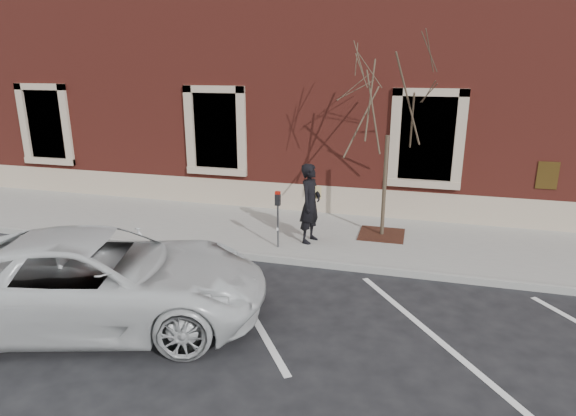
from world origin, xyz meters
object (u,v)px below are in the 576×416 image
(sapling, at_px, (389,106))
(man, at_px, (310,203))
(parking_meter, at_px, (278,209))
(white_truck, at_px, (98,279))

(sapling, bearing_deg, man, -150.91)
(parking_meter, xyz_separation_m, white_truck, (-2.06, -3.82, -0.30))
(sapling, bearing_deg, white_truck, -129.27)
(man, bearing_deg, sapling, -46.95)
(man, xyz_separation_m, sapling, (1.65, 0.92, 2.24))
(man, distance_m, parking_meter, 0.86)
(sapling, xyz_separation_m, white_truck, (-4.35, -5.32, -2.56))
(man, height_order, sapling, sapling)
(man, bearing_deg, parking_meter, 146.30)
(white_truck, bearing_deg, man, -48.44)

